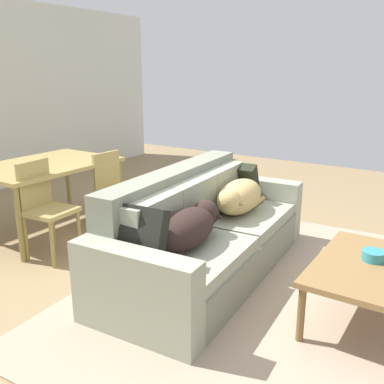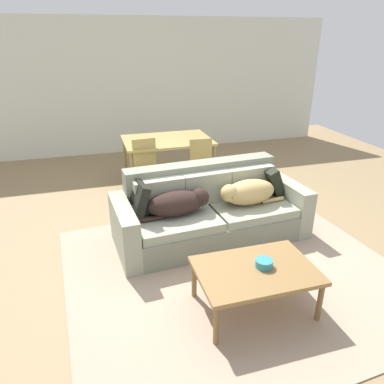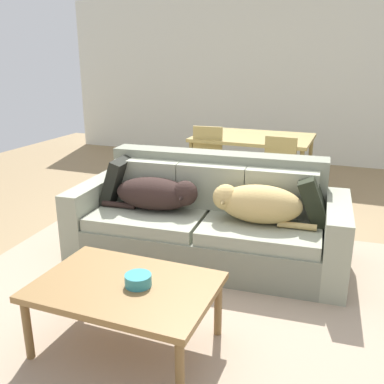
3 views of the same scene
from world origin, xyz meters
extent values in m
plane|color=#927852|center=(0.00, 0.00, 0.00)|extent=(10.00, 10.00, 0.00)
cube|color=silver|center=(0.00, 4.00, 1.35)|extent=(8.00, 0.12, 2.70)
cube|color=tan|center=(0.04, -0.84, 0.01)|extent=(3.68, 3.33, 0.01)
cube|color=gray|center=(0.04, -0.07, 0.16)|extent=(2.03, 1.09, 0.32)
cube|color=#999D86|center=(-0.45, -0.11, 0.38)|extent=(1.02, 0.97, 0.11)
cube|color=#999D86|center=(0.53, -0.04, 0.38)|extent=(1.02, 0.97, 0.11)
cube|color=gray|center=(0.01, 0.28, 0.66)|extent=(1.97, 0.38, 0.46)
cube|color=#999D86|center=(-0.58, 0.05, 0.63)|extent=(0.61, 0.20, 0.39)
cube|color=#999D86|center=(0.03, 0.09, 0.63)|extent=(0.61, 0.20, 0.39)
cube|color=#999D86|center=(0.63, 0.14, 0.63)|extent=(0.61, 0.20, 0.39)
cube|color=#999D86|center=(-1.03, -0.15, 0.31)|extent=(0.26, 0.96, 0.62)
cube|color=#999D86|center=(1.11, 0.01, 0.31)|extent=(0.26, 0.96, 0.62)
ellipsoid|color=#2F201C|center=(-0.43, -0.14, 0.57)|extent=(0.72, 0.39, 0.28)
sphere|color=#2F201C|center=(-0.13, -0.13, 0.61)|extent=(0.22, 0.22, 0.22)
cone|color=black|center=(-0.13, -0.23, 0.60)|extent=(0.11, 0.13, 0.10)
cylinder|color=#2F201C|center=(-0.74, -0.23, 0.46)|extent=(0.32, 0.07, 0.05)
ellipsoid|color=tan|center=(0.51, -0.11, 0.59)|extent=(0.69, 0.39, 0.31)
sphere|color=tan|center=(0.23, -0.15, 0.62)|extent=(0.21, 0.21, 0.21)
cone|color=#987E4C|center=(0.24, -0.24, 0.61)|extent=(0.10, 0.12, 0.10)
cylinder|color=tan|center=(0.82, -0.15, 0.46)|extent=(0.30, 0.07, 0.05)
cube|color=black|center=(-0.85, -0.02, 0.62)|extent=(0.27, 0.45, 0.44)
cube|color=black|center=(0.91, 0.11, 0.61)|extent=(0.30, 0.42, 0.42)
cube|color=olive|center=(-0.01, -1.39, 0.42)|extent=(1.06, 0.73, 0.04)
cylinder|color=brown|center=(-0.49, -1.71, 0.20)|extent=(0.05, 0.05, 0.40)
cylinder|color=brown|center=(0.48, -1.71, 0.20)|extent=(0.05, 0.05, 0.40)
cylinder|color=brown|center=(-0.49, -1.08, 0.20)|extent=(0.05, 0.05, 0.40)
cylinder|color=brown|center=(0.48, -1.08, 0.20)|extent=(0.05, 0.05, 0.40)
cylinder|color=teal|center=(0.08, -1.38, 0.47)|extent=(0.16, 0.16, 0.07)
cube|color=#A58E4E|center=(-0.05, 1.94, 0.74)|extent=(1.44, 1.00, 0.04)
cylinder|color=olive|center=(-0.72, 1.49, 0.36)|extent=(0.05, 0.05, 0.72)
cylinder|color=olive|center=(0.62, 1.49, 0.36)|extent=(0.05, 0.05, 0.72)
cylinder|color=olive|center=(-0.72, 2.39, 0.36)|extent=(0.05, 0.05, 0.72)
cylinder|color=olive|center=(0.62, 2.39, 0.36)|extent=(0.05, 0.05, 0.72)
cube|color=#A58E4E|center=(-0.49, 1.33, 0.46)|extent=(0.43, 0.43, 0.04)
cube|color=#A58E4E|center=(-0.51, 1.51, 0.70)|extent=(0.36, 0.07, 0.44)
cylinder|color=olive|center=(-0.65, 1.15, 0.22)|extent=(0.04, 0.04, 0.44)
cylinder|color=olive|center=(-0.31, 1.17, 0.22)|extent=(0.04, 0.04, 0.44)
cylinder|color=olive|center=(-0.68, 1.48, 0.22)|extent=(0.04, 0.04, 0.44)
cylinder|color=olive|center=(-0.34, 1.51, 0.22)|extent=(0.04, 0.04, 0.44)
cube|color=#A58E4E|center=(0.37, 1.28, 0.42)|extent=(0.42, 0.42, 0.04)
cube|color=#A58E4E|center=(0.38, 1.46, 0.65)|extent=(0.36, 0.06, 0.42)
cylinder|color=olive|center=(0.19, 1.12, 0.20)|extent=(0.04, 0.04, 0.40)
cylinder|color=olive|center=(0.53, 1.10, 0.20)|extent=(0.04, 0.04, 0.40)
cylinder|color=olive|center=(0.21, 1.46, 0.20)|extent=(0.04, 0.04, 0.40)
cylinder|color=olive|center=(0.55, 1.44, 0.20)|extent=(0.04, 0.04, 0.40)
camera|label=1|loc=(-2.91, -1.84, 1.72)|focal=40.12mm
camera|label=2|loc=(-1.32, -3.83, 2.36)|focal=34.09mm
camera|label=3|loc=(1.19, -3.36, 1.73)|focal=40.29mm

